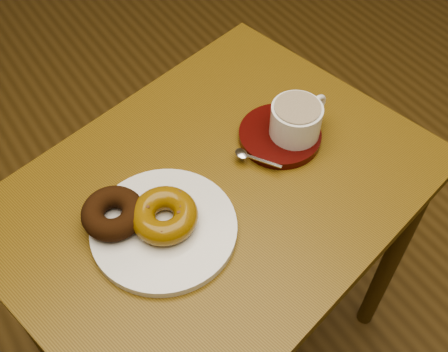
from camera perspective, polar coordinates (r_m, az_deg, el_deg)
cafe_table at (r=1.11m, az=-0.85°, el=-4.82°), size 0.89×0.74×0.73m
donut_plate at (r=0.96m, az=-6.12°, el=-5.34°), size 0.29×0.29×0.02m
donut_cinnamon at (r=0.96m, az=-11.21°, el=-3.73°), size 0.13×0.13×0.04m
donut_caramel at (r=0.94m, az=-6.07°, el=-4.00°), size 0.12×0.12×0.04m
saucer at (r=1.09m, az=5.70°, el=4.12°), size 0.21×0.21×0.02m
coffee_cup at (r=1.07m, az=7.39°, el=5.74°), size 0.13×0.10×0.07m
teaspoon at (r=1.04m, az=2.22°, el=2.14°), size 0.06×0.08×0.01m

